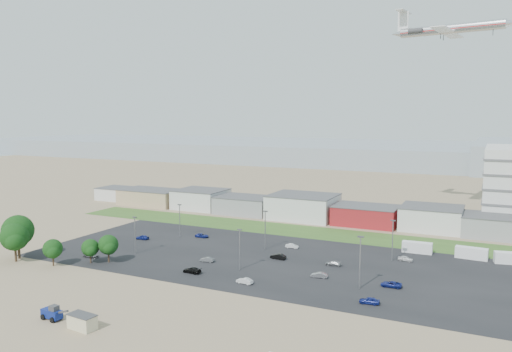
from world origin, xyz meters
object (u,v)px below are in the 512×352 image
Objects in this scene: parked_car_3 at (192,270)px; parked_car_9 at (202,236)px; parked_car_2 at (369,301)px; parked_car_11 at (292,246)px; parked_car_7 at (278,256)px; tree_far_left at (18,234)px; portable_shed at (82,322)px; parked_car_1 at (319,275)px; box_trailer_a at (417,247)px; parked_car_13 at (245,281)px; telehandler at (52,312)px; parked_car_12 at (333,263)px; airliner at (451,29)px; parked_car_4 at (207,260)px; parked_car_10 at (91,255)px; parked_car_0 at (391,284)px; parked_car_5 at (143,237)px; parked_car_8 at (406,259)px.

parked_car_9 is (-15.70, 29.48, -0.09)m from parked_car_3.
parked_car_11 is at bearing -143.99° from parked_car_2.
parked_car_7 reaches higher than parked_car_2.
parked_car_2 is at bearing 4.82° from tree_far_left.
parked_car_1 is (26.71, 42.12, -0.65)m from portable_shed.
parked_car_13 is (-29.17, -40.62, -0.79)m from box_trailer_a.
parked_car_2 is 0.95× the size of parked_car_9.
parked_car_7 is 1.10× the size of parked_car_13.
portable_shed is 63.91m from parked_car_11.
parked_car_13 reaches higher than parked_car_9.
telehandler reaches higher than parked_car_12.
airliner reaches higher than tree_far_left.
parked_car_12 is at bearing 104.04° from parked_car_4.
parked_car_3 reaches higher than parked_car_10.
parked_car_3 is 1.12× the size of parked_car_9.
parked_car_0 is 1.15× the size of parked_car_12.
tree_far_left is at bearing -75.16° from parked_car_3.
parked_car_11 is (42.01, 9.65, -0.07)m from parked_car_5.
tree_far_left reaches higher than parked_car_9.
parked_car_5 is at bearing -86.66° from parked_car_7.
parked_car_7 is at bearing 117.81° from parked_car_4.
parked_car_9 is 1.06× the size of parked_car_12.
portable_shed is at bearing -3.67° from parked_car_4.
parked_car_10 reaches higher than parked_car_4.
tree_far_left is (-37.31, 23.76, 4.82)m from telehandler.
parked_car_11 is (-27.76, 31.15, -0.07)m from parked_car_2.
tree_far_left is at bearing 120.15° from parked_car_8.
parked_car_13 is (1.55, -31.01, 0.03)m from parked_car_11.
tree_far_left reaches higher than parked_car_12.
airliner is 10.28× the size of parked_car_9.
parked_car_1 is at bearing -88.76° from parked_car_0.
parked_car_13 is at bearing 7.78° from parked_car_7.
parked_car_5 reaches higher than parked_car_3.
parked_car_8 reaches higher than parked_car_13.
airliner reaches higher than box_trailer_a.
parked_car_12 is at bearing -71.73° from parked_car_10.
parked_car_1 is 1.01× the size of parked_car_8.
parked_car_10 reaches higher than parked_car_8.
telehandler is at bearing -32.49° from tree_far_left.
parked_car_10 is at bearing 28.74° from tree_far_left.
parked_car_12 is (-17.71, -71.55, -63.49)m from airliner.
parked_car_3 is at bearing -107.69° from airliner.
telehandler is 44.50m from tree_far_left.
parked_car_12 is at bearing -104.31° from parked_car_9.
parked_car_4 is at bearing -117.74° from parked_car_13.
parked_car_12 is at bearing -130.22° from parked_car_11.
parked_car_10 reaches higher than parked_car_12.
airliner is 10.92× the size of parked_car_12.
parked_car_7 is at bearing 148.79° from parked_car_3.
parked_car_13 is at bearing 71.62° from portable_shed.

